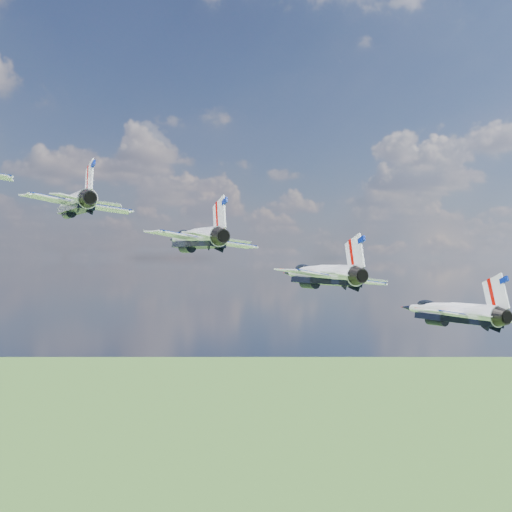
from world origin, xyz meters
TOP-DOWN VIEW (x-y plane):
  - jet_1 at (4.45, -1.79)m, footprint 12.21×15.79m
  - jet_2 at (13.58, -9.42)m, footprint 12.21×15.79m
  - jet_3 at (22.71, -17.05)m, footprint 12.21×15.79m
  - jet_4 at (31.83, -24.68)m, footprint 12.21×15.79m

SIDE VIEW (x-z plane):
  - jet_4 at x=31.83m, z-range 131.28..136.95m
  - jet_3 at x=22.71m, z-range 134.70..140.37m
  - jet_2 at x=13.58m, z-range 138.11..143.79m
  - jet_1 at x=4.45m, z-range 141.53..147.20m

